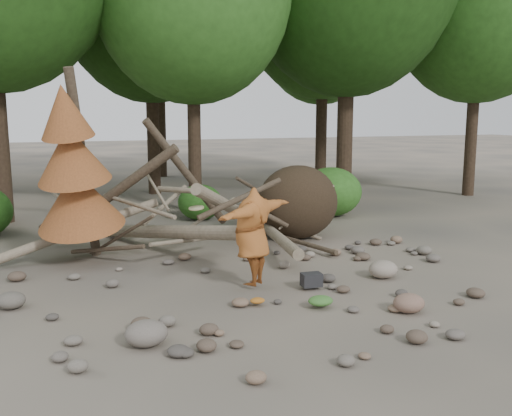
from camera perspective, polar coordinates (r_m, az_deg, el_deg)
name	(u,v)px	position (r m, az deg, el deg)	size (l,w,h in m)	color
ground	(264,296)	(10.71, 0.83, -8.79)	(120.00, 120.00, 0.00)	#514C44
deadfall_pile	(279,205)	(15.05, 2.28, 0.30)	(8.55, 5.24, 3.30)	#332619
dead_conifer	(74,171)	(12.94, -17.71, 3.52)	(2.06, 2.16, 4.35)	#4C3F30
bush_mid	(200,202)	(18.07, -5.62, 0.58)	(1.40, 1.40, 1.12)	#295D1B
bush_right	(331,192)	(18.79, 7.50, 1.62)	(2.00, 2.00, 1.60)	#336F22
frisbee_thrower	(252,236)	(10.90, -0.36, -2.86)	(2.48, 1.92, 1.89)	#9E5623
backpack	(311,283)	(11.12, 5.56, -7.44)	(0.39, 0.26, 0.26)	black
cloth_green	(321,303)	(10.12, 6.47, -9.47)	(0.45, 0.37, 0.17)	#3A6D2B
cloth_orange	(257,303)	(10.18, 0.15, -9.51)	(0.27, 0.22, 0.10)	#A55F1C
boulder_front_left	(146,333)	(8.66, -10.91, -12.20)	(0.63, 0.57, 0.38)	slate
boulder_front_right	(409,303)	(10.18, 15.04, -9.17)	(0.54, 0.49, 0.33)	#846353
boulder_mid_right	(383,269)	(12.07, 12.60, -6.00)	(0.61, 0.55, 0.36)	gray
boulder_mid_left	(11,300)	(10.88, -23.33, -8.48)	(0.50, 0.45, 0.30)	#5E584F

